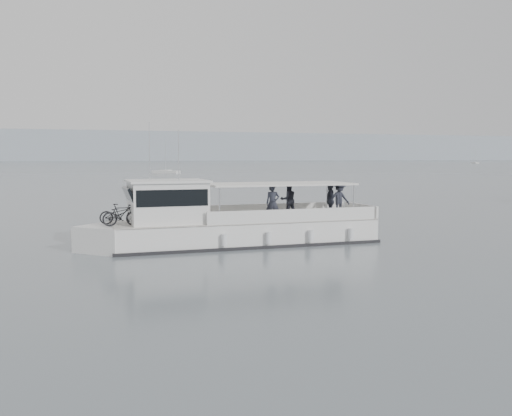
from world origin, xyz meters
name	(u,v)px	position (x,y,z in m)	size (l,w,h in m)	color
ground	(243,257)	(0.00, 0.00, 0.00)	(1400.00, 1400.00, 0.00)	#555F65
headland	(60,146)	(0.00, 560.00, 14.00)	(1400.00, 90.00, 28.00)	#939EA8
tour_boat	(220,225)	(-0.06, 3.05, 0.91)	(13.32, 3.58, 5.57)	white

